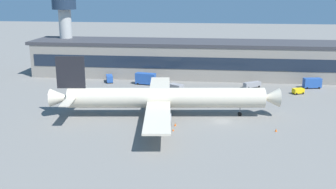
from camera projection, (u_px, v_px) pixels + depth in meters
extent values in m
plane|color=slate|center=(222.00, 121.00, 102.36)|extent=(600.00, 600.00, 0.00)
cube|color=gray|center=(220.00, 61.00, 152.99)|extent=(145.53, 19.71, 12.54)
cube|color=#38383D|center=(221.00, 43.00, 151.19)|extent=(148.44, 20.10, 1.20)
cube|color=#192333|center=(220.00, 64.00, 143.32)|extent=(142.62, 0.16, 4.51)
cylinder|color=beige|center=(166.00, 98.00, 105.28)|extent=(52.77, 11.47, 5.37)
cone|color=beige|center=(270.00, 98.00, 105.35)|extent=(5.40, 5.63, 5.10)
cone|color=beige|center=(61.00, 98.00, 105.21)|extent=(6.43, 5.49, 4.83)
cube|color=black|center=(71.00, 72.00, 103.40)|extent=(7.52, 1.38, 8.59)
cube|color=beige|center=(79.00, 89.00, 110.71)|extent=(3.51, 9.88, 0.30)
cube|color=beige|center=(69.00, 101.00, 99.31)|extent=(3.51, 9.88, 0.30)
cube|color=beige|center=(160.00, 87.00, 119.41)|extent=(8.72, 24.17, 0.50)
cube|color=beige|center=(158.00, 117.00, 91.42)|extent=(8.72, 24.17, 0.50)
cylinder|color=#99999E|center=(163.00, 96.00, 116.48)|extent=(4.74, 3.45, 2.95)
cylinder|color=#99999E|center=(162.00, 119.00, 95.34)|extent=(4.74, 3.45, 2.95)
cylinder|color=black|center=(240.00, 114.00, 106.54)|extent=(1.15, 0.63, 1.10)
cylinder|color=slate|center=(240.00, 109.00, 106.14)|extent=(0.24, 0.24, 2.50)
cylinder|color=black|center=(157.00, 111.00, 108.82)|extent=(1.15, 0.63, 1.10)
cylinder|color=slate|center=(157.00, 106.00, 108.42)|extent=(0.24, 0.24, 2.50)
cylinder|color=black|center=(156.00, 117.00, 104.15)|extent=(1.15, 0.63, 1.10)
cylinder|color=slate|center=(156.00, 111.00, 103.75)|extent=(0.24, 0.24, 2.50)
cylinder|color=#B7B7B2|center=(66.00, 41.00, 162.08)|extent=(5.06, 5.06, 25.36)
cylinder|color=#1E2D42|center=(64.00, 4.00, 158.24)|extent=(9.62, 9.62, 4.00)
cube|color=#2651A5|center=(110.00, 78.00, 144.99)|extent=(3.71, 5.63, 2.20)
cube|color=black|center=(110.00, 78.00, 143.52)|extent=(2.49, 2.36, 0.55)
cylinder|color=black|center=(113.00, 82.00, 143.75)|extent=(0.50, 0.76, 0.70)
cylinder|color=black|center=(107.00, 82.00, 143.36)|extent=(0.50, 0.76, 0.70)
cylinder|color=black|center=(112.00, 80.00, 147.19)|extent=(0.50, 0.76, 0.70)
cylinder|color=black|center=(107.00, 80.00, 146.81)|extent=(0.50, 0.76, 0.70)
cube|color=#2651A5|center=(312.00, 83.00, 135.88)|extent=(6.33, 3.43, 3.20)
cube|color=black|center=(308.00, 81.00, 135.61)|extent=(2.46, 2.55, 0.80)
cylinder|color=black|center=(307.00, 88.00, 135.13)|extent=(0.74, 0.42, 0.70)
cylinder|color=black|center=(305.00, 87.00, 137.21)|extent=(0.74, 0.42, 0.70)
cylinder|color=black|center=(319.00, 88.00, 135.39)|extent=(0.74, 0.42, 0.70)
cylinder|color=black|center=(316.00, 86.00, 137.47)|extent=(0.74, 0.42, 0.70)
cube|color=gray|center=(176.00, 86.00, 134.83)|extent=(5.44, 4.83, 1.40)
cube|color=black|center=(179.00, 86.00, 133.94)|extent=(2.73, 2.92, 0.35)
cylinder|color=black|center=(182.00, 88.00, 134.83)|extent=(0.75, 0.64, 0.70)
cylinder|color=black|center=(178.00, 90.00, 133.11)|extent=(0.75, 0.64, 0.70)
cylinder|color=black|center=(174.00, 87.00, 136.93)|extent=(0.75, 0.64, 0.70)
cylinder|color=black|center=(170.00, 88.00, 135.20)|extent=(0.75, 0.64, 0.70)
cube|color=gray|center=(252.00, 84.00, 137.01)|extent=(6.48, 5.11, 1.60)
cube|color=black|center=(248.00, 84.00, 136.19)|extent=(2.88, 2.75, 0.40)
cylinder|color=black|center=(248.00, 88.00, 135.49)|extent=(0.75, 0.63, 0.70)
cylinder|color=black|center=(245.00, 87.00, 137.06)|extent=(0.75, 0.63, 0.70)
cylinder|color=black|center=(259.00, 86.00, 137.37)|extent=(0.75, 0.63, 0.70)
cylinder|color=black|center=(256.00, 85.00, 138.94)|extent=(0.75, 0.63, 0.70)
cube|color=#2651A5|center=(146.00, 78.00, 141.11)|extent=(7.56, 3.92, 3.80)
cube|color=black|center=(140.00, 76.00, 141.49)|extent=(2.93, 2.83, 0.95)
cylinder|color=black|center=(138.00, 84.00, 141.26)|extent=(0.74, 0.43, 0.70)
cylinder|color=black|center=(140.00, 82.00, 143.42)|extent=(0.74, 0.43, 0.70)
cylinder|color=black|center=(151.00, 85.00, 139.80)|extent=(0.74, 0.43, 0.70)
cylinder|color=black|center=(153.00, 83.00, 141.95)|extent=(0.74, 0.43, 0.70)
cube|color=yellow|center=(298.00, 91.00, 128.73)|extent=(4.11, 3.34, 1.50)
cube|color=black|center=(296.00, 90.00, 128.34)|extent=(1.92, 2.20, 0.38)
cylinder|color=black|center=(296.00, 94.00, 127.71)|extent=(0.76, 0.57, 0.70)
cylinder|color=black|center=(293.00, 93.00, 129.36)|extent=(0.76, 0.57, 0.70)
cylinder|color=black|center=(303.00, 93.00, 128.48)|extent=(0.76, 0.57, 0.70)
cylinder|color=black|center=(299.00, 92.00, 130.13)|extent=(0.76, 0.57, 0.70)
cone|color=#F2590C|center=(173.00, 130.00, 95.50)|extent=(0.47, 0.47, 0.58)
cone|color=#F2590C|center=(175.00, 124.00, 98.95)|extent=(0.59, 0.59, 0.74)
cone|color=#F2590C|center=(276.00, 130.00, 95.07)|extent=(0.57, 0.57, 0.71)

